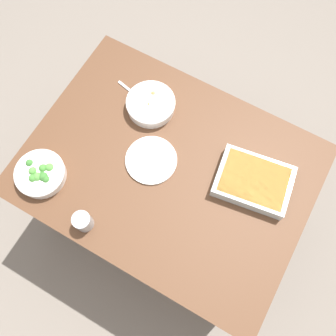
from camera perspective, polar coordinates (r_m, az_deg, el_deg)
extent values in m
plane|color=slate|center=(2.25, 0.00, -6.33)|extent=(6.00, 6.00, 0.00)
cube|color=brown|center=(1.56, 0.00, -0.25)|extent=(1.20, 0.90, 0.04)
cylinder|color=brown|center=(2.04, 18.91, -1.68)|extent=(0.06, 0.06, 0.70)
cylinder|color=brown|center=(2.17, -7.55, 11.66)|extent=(0.06, 0.06, 0.70)
cylinder|color=brown|center=(1.86, 9.31, -22.07)|extent=(0.06, 0.06, 0.70)
cylinder|color=brown|center=(2.00, -19.38, -5.77)|extent=(0.06, 0.06, 0.70)
cylinder|color=white|center=(1.64, -2.71, 9.86)|extent=(0.21, 0.21, 0.05)
torus|color=white|center=(1.62, -2.74, 10.27)|extent=(0.22, 0.22, 0.01)
cylinder|color=#B2844C|center=(1.63, -2.71, 9.91)|extent=(0.17, 0.17, 0.03)
sphere|color=#C66633|center=(1.61, -3.06, 9.85)|extent=(0.02, 0.02, 0.02)
sphere|color=#B2844C|center=(1.62, -2.64, 10.19)|extent=(0.02, 0.02, 0.02)
sphere|color=#B2844C|center=(1.64, -2.34, 11.52)|extent=(0.02, 0.02, 0.02)
sphere|color=silver|center=(1.62, -2.92, 10.11)|extent=(0.02, 0.02, 0.02)
sphere|color=silver|center=(1.62, -2.05, 10.27)|extent=(0.01, 0.01, 0.01)
sphere|color=#B2844C|center=(1.61, -3.46, 9.29)|extent=(0.02, 0.02, 0.02)
cylinder|color=white|center=(1.59, -19.28, -0.92)|extent=(0.20, 0.20, 0.05)
torus|color=white|center=(1.57, -19.51, -0.68)|extent=(0.21, 0.21, 0.01)
cylinder|color=#8CB272|center=(1.59, -19.30, -0.89)|extent=(0.16, 0.16, 0.02)
sphere|color=#569E42|center=(1.57, -18.04, 0.08)|extent=(0.04, 0.04, 0.04)
sphere|color=#569E42|center=(1.58, -18.99, -0.09)|extent=(0.03, 0.03, 0.03)
sphere|color=#3D7A33|center=(1.56, -18.89, -1.34)|extent=(0.04, 0.04, 0.04)
sphere|color=#569E42|center=(1.57, -19.73, -1.32)|extent=(0.04, 0.04, 0.04)
sphere|color=#3D7A33|center=(1.57, -19.04, -0.73)|extent=(0.02, 0.02, 0.02)
sphere|color=#3D7A33|center=(1.60, -20.84, 0.72)|extent=(0.03, 0.03, 0.03)
sphere|color=#3D7A33|center=(1.56, -18.52, -1.72)|extent=(0.03, 0.03, 0.03)
sphere|color=#569E42|center=(1.58, -20.40, -0.46)|extent=(0.03, 0.03, 0.03)
sphere|color=#478C38|center=(1.57, -18.95, -0.04)|extent=(0.03, 0.03, 0.03)
sphere|color=#478C38|center=(1.57, -20.35, -1.53)|extent=(0.03, 0.03, 0.03)
cube|color=silver|center=(1.53, 13.18, -2.06)|extent=(0.33, 0.26, 0.06)
cube|color=gold|center=(1.52, 13.28, -1.92)|extent=(0.29, 0.23, 0.04)
cylinder|color=#B2BCC6|center=(1.47, -13.16, -8.14)|extent=(0.07, 0.07, 0.08)
cylinder|color=black|center=(1.49, -13.05, -8.24)|extent=(0.06, 0.06, 0.05)
cylinder|color=white|center=(1.55, -2.65, 1.23)|extent=(0.22, 0.22, 0.01)
cube|color=silver|center=(1.71, -6.01, 11.99)|extent=(0.14, 0.04, 0.01)
ellipsoid|color=silver|center=(1.67, -3.89, 10.43)|extent=(0.04, 0.03, 0.01)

